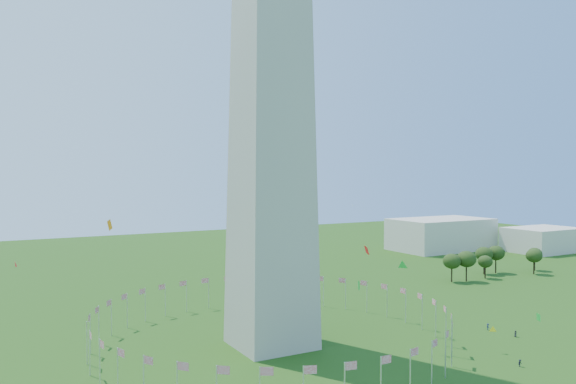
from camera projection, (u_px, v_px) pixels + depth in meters
name	position (u px, v px, depth m)	size (l,w,h in m)	color
flag_ring	(271.00, 326.00, 128.97)	(80.24, 80.24, 9.00)	silver
gov_building_east_a	(441.00, 234.00, 288.95)	(50.00, 30.00, 16.00)	beige
gov_building_east_b	(543.00, 240.00, 282.19)	(35.00, 25.00, 12.00)	beige
kites_aloft	(356.00, 278.00, 111.16)	(121.35, 72.62, 29.42)	green
tree_line_east	(491.00, 263.00, 214.61)	(53.31, 15.93, 10.96)	#2C4818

